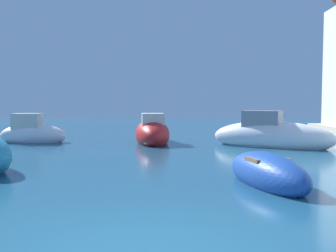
% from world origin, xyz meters
% --- Properties ---
extents(moored_boat_0, '(5.55, 3.99, 1.95)m').
position_xyz_m(moored_boat_0, '(4.79, 12.03, 0.48)').
color(moored_boat_0, white).
rests_on(moored_boat_0, ground).
extents(moored_boat_2, '(1.95, 3.28, 1.01)m').
position_xyz_m(moored_boat_2, '(2.72, 4.36, 0.28)').
color(moored_boat_2, '#1E479E').
rests_on(moored_boat_2, ground).
extents(moored_boat_3, '(3.30, 1.42, 1.72)m').
position_xyz_m(moored_boat_3, '(-6.60, 13.48, 0.44)').
color(moored_boat_3, white).
rests_on(moored_boat_3, ground).
extents(moored_boat_6, '(2.16, 4.35, 1.80)m').
position_xyz_m(moored_boat_6, '(-0.64, 13.54, 0.47)').
color(moored_boat_6, '#B21E1E').
rests_on(moored_boat_6, ground).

